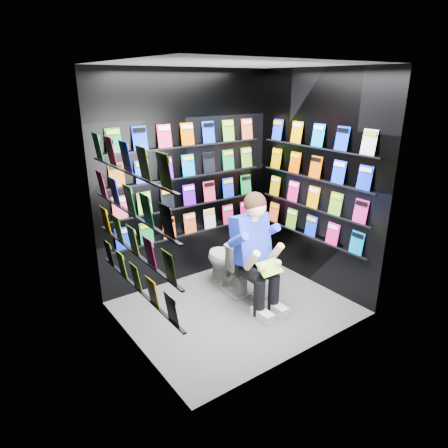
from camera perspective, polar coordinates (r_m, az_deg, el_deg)
floor at (r=4.67m, az=1.69°, el=-11.87°), size 2.40×2.40×0.00m
ceiling at (r=3.98m, az=2.10°, el=21.92°), size 2.40×2.40×0.00m
wall_back at (r=4.94m, az=-5.25°, el=6.25°), size 2.40×0.04×2.60m
wall_front at (r=3.44m, az=12.07°, el=-0.22°), size 2.40×0.04×2.60m
wall_left at (r=3.57m, az=-13.59°, el=0.39°), size 0.04×2.00×2.60m
wall_right at (r=4.94m, az=13.04°, el=5.81°), size 0.04×2.00×2.60m
comics_back at (r=4.92m, az=-5.07°, el=6.24°), size 2.10×0.06×1.37m
comics_left at (r=3.58m, az=-13.16°, el=0.56°), size 0.06×1.70×1.37m
comics_right at (r=4.92m, az=12.81°, el=5.82°), size 0.06×1.70×1.37m
toilet at (r=4.89m, az=0.70°, el=-5.43°), size 0.45×0.77×0.73m
longbox at (r=5.22m, az=4.43°, el=-6.46°), size 0.29×0.42×0.29m
longbox_lid at (r=5.15m, az=4.47°, el=-4.86°), size 0.31×0.45×0.03m
reader at (r=4.45m, az=3.63°, el=-2.19°), size 0.58×0.82×1.48m
held_comic at (r=4.29m, az=6.54°, el=-6.21°), size 0.28×0.17×0.12m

